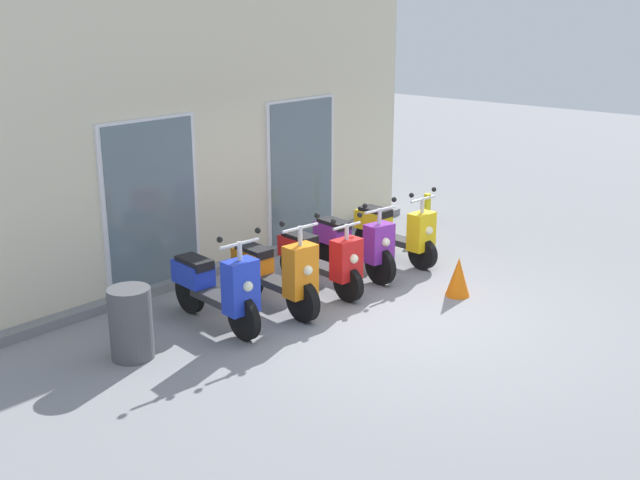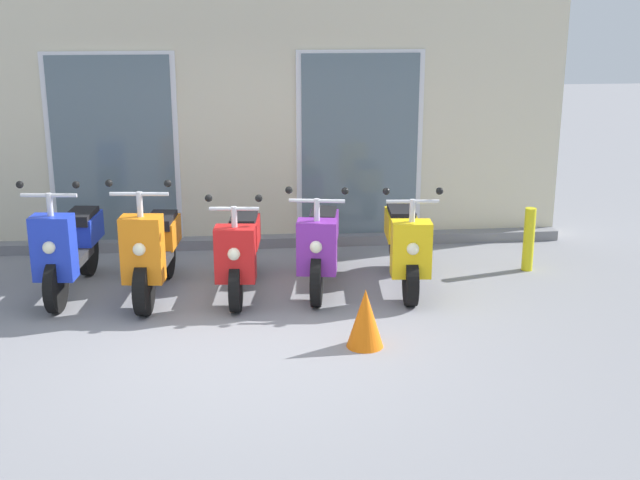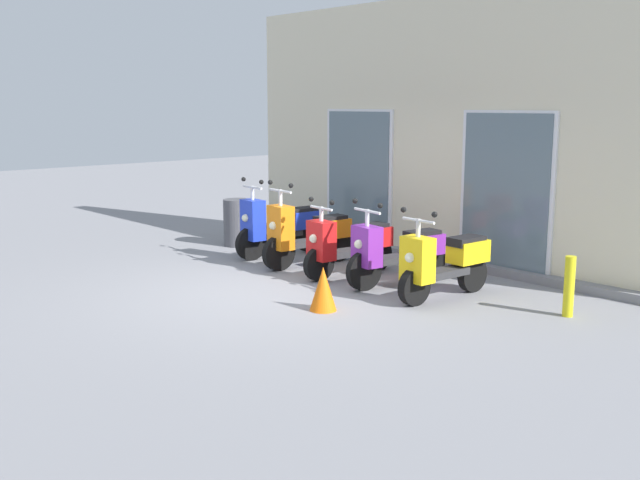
% 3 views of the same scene
% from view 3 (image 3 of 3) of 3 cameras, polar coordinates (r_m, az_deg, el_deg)
% --- Properties ---
extents(ground_plane, '(40.00, 40.00, 0.00)m').
position_cam_3_polar(ground_plane, '(9.53, -3.15, -3.96)').
color(ground_plane, gray).
extents(storefront_facade, '(7.75, 0.50, 3.97)m').
position_cam_3_polar(storefront_facade, '(11.43, 8.82, 8.07)').
color(storefront_facade, beige).
rests_on(storefront_facade, ground_plane).
extents(scooter_blue, '(0.59, 1.62, 1.27)m').
position_cam_3_polar(scooter_blue, '(11.57, -3.21, 1.16)').
color(scooter_blue, black).
rests_on(scooter_blue, ground_plane).
extents(scooter_orange, '(0.61, 1.59, 1.30)m').
position_cam_3_polar(scooter_orange, '(10.85, -1.01, 0.44)').
color(scooter_orange, black).
rests_on(scooter_orange, ground_plane).
extents(scooter_red, '(0.54, 1.54, 1.14)m').
position_cam_3_polar(scooter_red, '(10.25, 2.27, -0.30)').
color(scooter_red, black).
rests_on(scooter_red, ground_plane).
extents(scooter_purple, '(0.65, 1.63, 1.17)m').
position_cam_3_polar(scooter_purple, '(9.78, 6.06, -0.87)').
color(scooter_purple, black).
rests_on(scooter_purple, ground_plane).
extents(scooter_yellow, '(0.57, 1.52, 1.16)m').
position_cam_3_polar(scooter_yellow, '(9.17, 9.66, -1.72)').
color(scooter_yellow, black).
rests_on(scooter_yellow, ground_plane).
extents(traffic_cone, '(0.32, 0.32, 0.52)m').
position_cam_3_polar(traffic_cone, '(8.56, 0.25, -3.82)').
color(traffic_cone, orange).
rests_on(traffic_cone, ground_plane).
extents(trash_bin, '(0.46, 0.46, 0.79)m').
position_cam_3_polar(trash_bin, '(12.53, -6.48, 1.37)').
color(trash_bin, '#4C4C51').
rests_on(trash_bin, ground_plane).
extents(curb_bollard, '(0.12, 0.12, 0.70)m').
position_cam_3_polar(curb_bollard, '(8.77, 18.84, -3.45)').
color(curb_bollard, yellow).
rests_on(curb_bollard, ground_plane).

